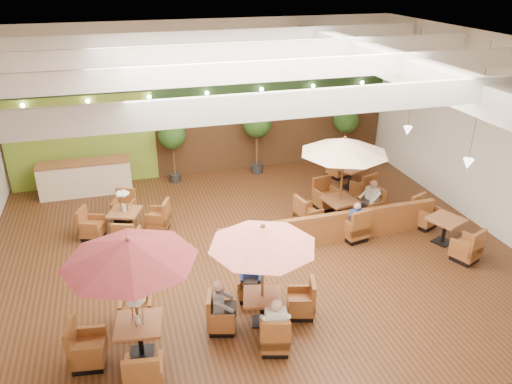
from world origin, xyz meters
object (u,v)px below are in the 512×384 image
object	(u,v)px
topiary_0	(172,138)
table_2	(343,166)
table_1	(263,257)
topiary_1	(257,126)
diner_2	(221,301)
booth_divider	(331,228)
topiary_2	(346,122)
table_0	(128,274)
diner_0	(275,320)
diner_1	(251,272)
table_5	(350,178)
diner_3	(355,217)
service_counter	(85,178)
table_4	(444,231)
diner_4	(371,196)
table_3	(126,221)

from	to	relation	value
topiary_0	table_2	bearing A→B (deg)	-46.22
table_1	topiary_1	world-z (taller)	table_1
table_2	diner_2	world-z (taller)	table_2
booth_divider	table_1	world-z (taller)	table_1
topiary_0	topiary_2	bearing A→B (deg)	0.00
table_0	table_1	xyz separation A→B (m)	(2.69, 0.27, -0.26)
topiary_1	diner_0	size ratio (longest dim) A/B	2.91
diner_1	diner_2	world-z (taller)	diner_2
table_5	diner_2	bearing A→B (deg)	-154.45
table_2	topiary_1	distance (m)	4.72
booth_divider	table_0	size ratio (longest dim) A/B	2.35
table_1	diner_3	bearing A→B (deg)	53.48
diner_0	diner_1	bearing A→B (deg)	98.24
service_counter	table_4	xyz separation A→B (m)	(9.73, -6.22, -0.21)
booth_divider	table_4	distance (m)	3.18
topiary_0	diner_1	size ratio (longest dim) A/B	3.03
diner_2	diner_3	xyz separation A→B (m)	(4.46, 2.75, -0.03)
table_2	service_counter	bearing A→B (deg)	138.82
service_counter	diner_3	xyz separation A→B (m)	(7.39, -5.36, 0.15)
service_counter	diner_4	size ratio (longest dim) A/B	3.65
booth_divider	diner_0	xyz separation A→B (m)	(-2.85, -3.69, 0.33)
table_3	booth_divider	bearing A→B (deg)	0.58
table_5	diner_0	world-z (taller)	diner_0
table_5	diner_3	world-z (taller)	diner_3
table_5	diner_3	bearing A→B (deg)	-133.95
topiary_2	diner_4	xyz separation A→B (m)	(-1.24, -4.54, -0.89)
booth_divider	diner_2	bearing A→B (deg)	-144.17
topiary_2	diner_4	world-z (taller)	topiary_2
topiary_1	topiary_0	bearing A→B (deg)	-180.00
table_4	diner_0	bearing A→B (deg)	-177.48
table_2	diner_4	world-z (taller)	table_2
table_3	diner_1	bearing A→B (deg)	-34.79
topiary_0	diner_4	bearing A→B (deg)	-40.23
diner_0	diner_4	distance (m)	6.54
table_0	table_3	distance (m)	5.38
booth_divider	table_5	world-z (taller)	table_5
diner_1	diner_3	size ratio (longest dim) A/B	1.01
topiary_1	table_4	bearing A→B (deg)	-60.57
table_2	topiary_0	world-z (taller)	table_2
table_0	table_4	xyz separation A→B (m)	(8.59, 2.17, -1.59)
table_1	diner_1	world-z (taller)	table_1
table_1	diner_4	world-z (taller)	table_1
diner_2	diner_3	bearing A→B (deg)	134.34
topiary_1	diner_0	xyz separation A→B (m)	(-2.28, -9.21, -1.06)
table_0	diner_4	distance (m)	8.40
table_2	table_3	size ratio (longest dim) A/B	1.05
table_0	table_1	bearing A→B (deg)	14.29
table_4	diner_1	distance (m)	5.99
diner_1	diner_4	xyz separation A→B (m)	(4.57, 2.86, 0.03)
table_2	table_0	bearing A→B (deg)	-157.85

